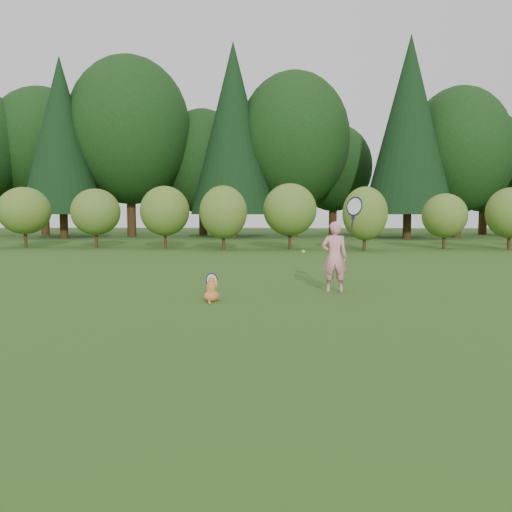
# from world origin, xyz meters

# --- Properties ---
(ground) EXTENTS (100.00, 100.00, 0.00)m
(ground) POSITION_xyz_m (0.00, 0.00, 0.00)
(ground) COLOR #244914
(ground) RESTS_ON ground
(shrub_row) EXTENTS (28.00, 3.00, 2.80)m
(shrub_row) POSITION_xyz_m (0.00, 13.00, 1.40)
(shrub_row) COLOR #516B21
(shrub_row) RESTS_ON ground
(woodland_backdrop) EXTENTS (48.00, 10.00, 15.00)m
(woodland_backdrop) POSITION_xyz_m (0.00, 23.00, 7.50)
(woodland_backdrop) COLOR black
(woodland_backdrop) RESTS_ON ground
(child) EXTENTS (0.76, 0.50, 1.96)m
(child) POSITION_xyz_m (1.65, 1.20, 0.69)
(child) COLOR pink
(child) RESTS_ON ground
(cat) EXTENTS (0.37, 0.58, 0.57)m
(cat) POSITION_xyz_m (-0.51, 0.13, 0.22)
(cat) COLOR orange
(cat) RESTS_ON ground
(tennis_ball) EXTENTS (0.07, 0.07, 0.07)m
(tennis_ball) POSITION_xyz_m (1.09, 1.78, 0.71)
(tennis_ball) COLOR #CCE61B
(tennis_ball) RESTS_ON ground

